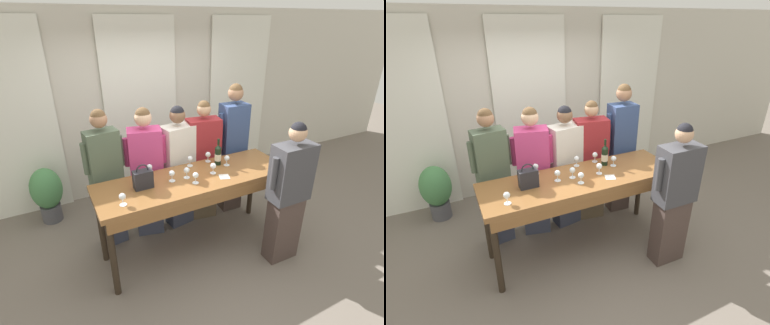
% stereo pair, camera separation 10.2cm
% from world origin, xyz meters
% --- Properties ---
extents(ground_plane, '(18.00, 18.00, 0.00)m').
position_xyz_m(ground_plane, '(0.00, 0.00, 0.00)').
color(ground_plane, '#70665B').
extents(wall_back, '(12.00, 0.06, 2.80)m').
position_xyz_m(wall_back, '(0.00, 1.86, 1.40)').
color(wall_back, beige).
rests_on(wall_back, ground_plane).
extents(curtain_panel_left, '(1.16, 0.03, 2.69)m').
position_xyz_m(curtain_panel_left, '(-1.82, 1.79, 1.34)').
color(curtain_panel_left, white).
rests_on(curtain_panel_left, ground_plane).
extents(curtain_panel_center, '(1.16, 0.03, 2.69)m').
position_xyz_m(curtain_panel_center, '(0.00, 1.79, 1.34)').
color(curtain_panel_center, white).
rests_on(curtain_panel_center, ground_plane).
extents(curtain_panel_right, '(1.16, 0.03, 2.69)m').
position_xyz_m(curtain_panel_right, '(1.82, 1.79, 1.34)').
color(curtain_panel_right, white).
rests_on(curtain_panel_right, ground_plane).
extents(tasting_bar, '(2.27, 0.71, 1.00)m').
position_xyz_m(tasting_bar, '(0.00, -0.02, 0.89)').
color(tasting_bar, brown).
rests_on(tasting_bar, ground_plane).
extents(wine_bottle, '(0.08, 0.08, 0.33)m').
position_xyz_m(wine_bottle, '(0.40, 0.16, 1.13)').
color(wine_bottle, black).
rests_on(wine_bottle, tasting_bar).
extents(handbag, '(0.20, 0.11, 0.27)m').
position_xyz_m(handbag, '(-0.60, 0.03, 1.11)').
color(handbag, '#232328').
rests_on(handbag, tasting_bar).
extents(wine_glass_front_left, '(0.07, 0.07, 0.13)m').
position_xyz_m(wine_glass_front_left, '(-0.27, 0.03, 1.09)').
color(wine_glass_front_left, white).
rests_on(wine_glass_front_left, tasting_bar).
extents(wine_glass_front_mid, '(0.07, 0.07, 0.13)m').
position_xyz_m(wine_glass_front_mid, '(0.49, 0.09, 1.09)').
color(wine_glass_front_mid, white).
rests_on(wine_glass_front_mid, tasting_bar).
extents(wine_glass_front_right, '(0.07, 0.07, 0.13)m').
position_xyz_m(wine_glass_front_right, '(0.23, -0.02, 1.09)').
color(wine_glass_front_right, white).
rests_on(wine_glass_front_right, tasting_bar).
extents(wine_glass_center_left, '(0.07, 0.07, 0.13)m').
position_xyz_m(wine_glass_center_left, '(-0.06, -0.13, 1.09)').
color(wine_glass_center_left, white).
rests_on(wine_glass_center_left, tasting_bar).
extents(wine_glass_center_mid, '(0.07, 0.07, 0.13)m').
position_xyz_m(wine_glass_center_mid, '(-0.88, -0.19, 1.09)').
color(wine_glass_center_mid, white).
rests_on(wine_glass_center_mid, tasting_bar).
extents(wine_glass_center_right, '(0.07, 0.07, 0.13)m').
position_xyz_m(wine_glass_center_right, '(-0.09, 0.02, 1.09)').
color(wine_glass_center_right, white).
rests_on(wine_glass_center_right, tasting_bar).
extents(wine_glass_back_left, '(0.07, 0.07, 0.13)m').
position_xyz_m(wine_glass_back_left, '(-0.44, 0.29, 1.09)').
color(wine_glass_back_left, white).
rests_on(wine_glass_back_left, tasting_bar).
extents(wine_glass_back_mid, '(0.07, 0.07, 0.13)m').
position_xyz_m(wine_glass_back_mid, '(0.08, 0.28, 1.09)').
color(wine_glass_back_mid, white).
rests_on(wine_glass_back_mid, tasting_bar).
extents(wine_glass_back_right, '(0.07, 0.07, 0.13)m').
position_xyz_m(wine_glass_back_right, '(0.34, 0.29, 1.09)').
color(wine_glass_back_right, white).
rests_on(wine_glass_back_right, tasting_bar).
extents(napkin, '(0.14, 0.14, 0.00)m').
position_xyz_m(napkin, '(0.30, -0.16, 1.01)').
color(napkin, white).
rests_on(napkin, tasting_bar).
extents(guest_olive_jacket, '(0.48, 0.25, 1.77)m').
position_xyz_m(guest_olive_jacket, '(-0.88, 0.56, 0.92)').
color(guest_olive_jacket, '#383D51').
rests_on(guest_olive_jacket, ground_plane).
extents(guest_pink_top, '(0.51, 0.34, 1.72)m').
position_xyz_m(guest_pink_top, '(-0.39, 0.56, 0.88)').
color(guest_pink_top, '#383D51').
rests_on(guest_pink_top, ground_plane).
extents(guest_cream_sweater, '(0.52, 0.32, 1.69)m').
position_xyz_m(guest_cream_sweater, '(0.05, 0.56, 0.86)').
color(guest_cream_sweater, '#383D51').
rests_on(guest_cream_sweater, ground_plane).
extents(guest_striped_shirt, '(0.55, 0.30, 1.71)m').
position_xyz_m(guest_striped_shirt, '(0.42, 0.56, 0.87)').
color(guest_striped_shirt, brown).
rests_on(guest_striped_shirt, ground_plane).
extents(guest_navy_coat, '(0.47, 0.27, 1.88)m').
position_xyz_m(guest_navy_coat, '(0.89, 0.56, 0.98)').
color(guest_navy_coat, '#473833').
rests_on(guest_navy_coat, ground_plane).
extents(host_pouring, '(0.56, 0.25, 1.71)m').
position_xyz_m(host_pouring, '(0.84, -0.62, 0.86)').
color(host_pouring, '#473833').
rests_on(host_pouring, ground_plane).
extents(potted_plant, '(0.42, 0.42, 0.82)m').
position_xyz_m(potted_plant, '(-1.56, 1.43, 0.46)').
color(potted_plant, '#4C4C51').
rests_on(potted_plant, ground_plane).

